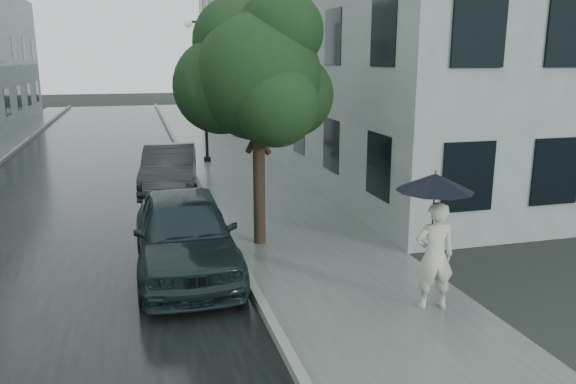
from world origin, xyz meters
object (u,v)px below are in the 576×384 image
object	(u,v)px
lamp_post	(201,82)
street_tree	(257,75)
car_far	(169,169)
car_near	(185,233)
pedestrian	(434,256)

from	to	relation	value
lamp_post	street_tree	bearing A→B (deg)	-73.33
lamp_post	car_far	size ratio (longest dim) A/B	1.27
street_tree	car_near	world-z (taller)	street_tree
street_tree	car_near	xyz separation A→B (m)	(-1.76, -1.44, -2.90)
pedestrian	car_near	distance (m)	4.65
pedestrian	lamp_post	world-z (taller)	lamp_post
street_tree	car_far	bearing A→B (deg)	106.50
car_near	car_far	xyz separation A→B (m)	(0.15, 6.86, -0.07)
lamp_post	car_near	world-z (taller)	lamp_post
street_tree	lamp_post	bearing A→B (deg)	89.87
pedestrian	street_tree	bearing A→B (deg)	-55.10
lamp_post	car_near	xyz separation A→B (m)	(-1.78, -11.79, -2.33)
pedestrian	car_near	xyz separation A→B (m)	(-3.77, 2.71, -0.12)
pedestrian	car_far	world-z (taller)	pedestrian
pedestrian	street_tree	size ratio (longest dim) A/B	0.33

